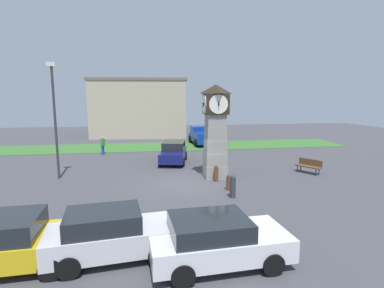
% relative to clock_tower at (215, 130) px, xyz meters
% --- Properties ---
extents(ground_plane, '(72.11, 72.11, 0.00)m').
position_rel_clock_tower_xyz_m(ground_plane, '(-2.04, -1.12, -2.92)').
color(ground_plane, '#424247').
extents(clock_tower, '(1.74, 1.71, 5.63)m').
position_rel_clock_tower_xyz_m(clock_tower, '(0.00, 0.00, 0.00)').
color(clock_tower, gray).
rests_on(clock_tower, ground_plane).
extents(bollard_near_tower, '(0.26, 0.26, 0.98)m').
position_rel_clock_tower_xyz_m(bollard_near_tower, '(-0.14, -0.92, -2.43)').
color(bollard_near_tower, brown).
rests_on(bollard_near_tower, ground_plane).
extents(bollard_mid_row, '(0.26, 0.26, 0.87)m').
position_rel_clock_tower_xyz_m(bollard_mid_row, '(0.12, -2.66, -2.48)').
color(bollard_mid_row, brown).
rests_on(bollard_mid_row, ground_plane).
extents(bollard_far_row, '(0.29, 0.29, 1.13)m').
position_rel_clock_tower_xyz_m(bollard_far_row, '(-0.00, -3.84, -2.35)').
color(bollard_far_row, '#333338').
rests_on(bollard_far_row, ground_plane).
extents(car_navy_sedan, '(4.08, 2.28, 1.52)m').
position_rel_clock_tower_xyz_m(car_navy_sedan, '(-8.13, -8.73, -2.15)').
color(car_navy_sedan, gold).
rests_on(car_navy_sedan, ground_plane).
extents(car_near_tower, '(4.13, 2.21, 1.52)m').
position_rel_clock_tower_xyz_m(car_near_tower, '(-5.25, -8.67, -2.15)').
color(car_near_tower, silver).
rests_on(car_near_tower, ground_plane).
extents(car_by_building, '(4.19, 2.25, 1.44)m').
position_rel_clock_tower_xyz_m(car_by_building, '(-2.17, -9.46, -2.18)').
color(car_by_building, silver).
rests_on(car_by_building, ground_plane).
extents(car_far_lot, '(2.46, 4.16, 1.57)m').
position_rel_clock_tower_xyz_m(car_far_lot, '(-2.13, 4.57, -2.13)').
color(car_far_lot, navy).
rests_on(car_far_lot, ground_plane).
extents(pickup_truck, '(2.36, 4.93, 1.85)m').
position_rel_clock_tower_xyz_m(pickup_truck, '(1.62, 12.83, -2.00)').
color(pickup_truck, navy).
rests_on(pickup_truck, ground_plane).
extents(bench, '(1.28, 1.64, 0.90)m').
position_rel_clock_tower_xyz_m(bench, '(6.28, 0.07, -2.40)').
color(bench, brown).
rests_on(bench, ground_plane).
extents(pedestrian_near_bench, '(0.39, 0.47, 1.57)m').
position_rel_clock_tower_xyz_m(pedestrian_near_bench, '(-7.85, 8.71, -2.03)').
color(pedestrian_near_bench, '#264CA5').
rests_on(pedestrian_near_bench, ground_plane).
extents(street_lamp_near_road, '(0.50, 0.24, 6.88)m').
position_rel_clock_tower_xyz_m(street_lamp_near_road, '(-9.42, 1.14, 1.02)').
color(street_lamp_near_road, '#333338').
rests_on(street_lamp_near_road, ground_plane).
extents(warehouse_blue_far, '(12.25, 7.22, 7.15)m').
position_rel_clock_tower_xyz_m(warehouse_blue_far, '(-4.82, 20.97, 0.66)').
color(warehouse_blue_far, '#B7A88E').
rests_on(warehouse_blue_far, ground_plane).
extents(grass_verge_far, '(43.27, 5.42, 0.04)m').
position_rel_clock_tower_xyz_m(grass_verge_far, '(-5.76, 12.10, -2.90)').
color(grass_verge_far, '#386B2D').
rests_on(grass_verge_far, ground_plane).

